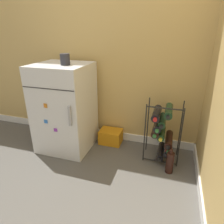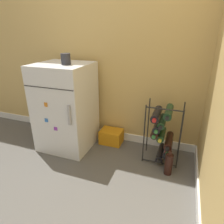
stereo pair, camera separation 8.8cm
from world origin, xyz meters
The scene contains 7 objects.
ground_plane centered at (0.00, 0.00, 0.00)m, with size 14.00×14.00×0.00m, color #56544F.
wall_back centered at (0.00, 0.69, 1.24)m, with size 6.78×0.07×2.50m.
mini_fridge centered at (-0.54, 0.33, 0.48)m, with size 0.56×0.57×0.95m.
wine_rack centered at (0.53, 0.41, 0.32)m, with size 0.35×0.33×0.63m.
soda_box centered at (-0.07, 0.54, 0.08)m, with size 0.26×0.19×0.17m.
fridge_top_cup centered at (-0.46, 0.29, 1.01)m, with size 0.09×0.09×0.11m.
loose_bottle_floor centered at (0.63, 0.19, 0.11)m, with size 0.07×0.07×0.25m.
Camera 2 is at (0.66, -1.44, 1.27)m, focal length 32.00 mm.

